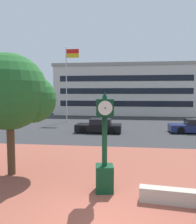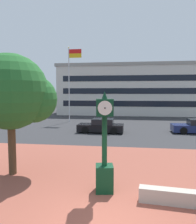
% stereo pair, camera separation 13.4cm
% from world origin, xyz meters
% --- Properties ---
extents(ground_plane, '(200.00, 200.00, 0.00)m').
position_xyz_m(ground_plane, '(0.00, 0.00, 0.00)').
color(ground_plane, '#2D2D30').
extents(plaza_brick_paving, '(44.00, 13.18, 0.01)m').
position_xyz_m(plaza_brick_paving, '(0.00, 2.59, 0.00)').
color(plaza_brick_paving, brown).
rests_on(plaza_brick_paving, ground).
extents(planter_wall, '(3.22, 0.75, 0.50)m').
position_xyz_m(planter_wall, '(2.68, 1.35, 0.25)').
color(planter_wall, '#ADA393').
rests_on(planter_wall, ground).
extents(street_clock, '(0.73, 0.74, 3.74)m').
position_xyz_m(street_clock, '(-0.17, 2.07, 1.57)').
color(street_clock, '#0C381E').
rests_on(street_clock, ground).
extents(plaza_tree, '(3.62, 3.36, 5.41)m').
position_xyz_m(plaza_tree, '(-4.33, 3.43, 3.65)').
color(plaza_tree, '#4C3823').
rests_on(plaza_tree, ground).
extents(car_street_near, '(4.60, 1.97, 1.28)m').
position_xyz_m(car_street_near, '(6.95, 15.67, 0.57)').
color(car_street_near, navy).
rests_on(car_street_near, ground).
extents(car_street_mid, '(4.23, 1.96, 1.28)m').
position_xyz_m(car_street_mid, '(-1.91, 14.75, 0.57)').
color(car_street_mid, black).
rests_on(car_street_mid, ground).
extents(flagpole_primary, '(1.68, 0.14, 9.31)m').
position_xyz_m(flagpole_primary, '(-6.69, 21.75, 5.54)').
color(flagpole_primary, silver).
rests_on(flagpole_primary, ground).
extents(civic_building, '(23.46, 10.67, 8.43)m').
position_xyz_m(civic_building, '(0.24, 35.11, 4.22)').
color(civic_building, beige).
rests_on(civic_building, ground).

